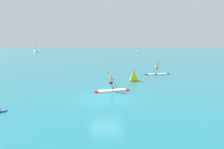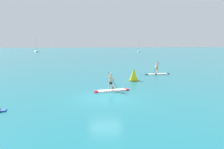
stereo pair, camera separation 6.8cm
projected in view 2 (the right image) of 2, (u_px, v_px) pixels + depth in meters
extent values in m
plane|color=#1E727F|center=(105.00, 98.00, 16.17)|extent=(440.00, 440.00, 0.00)
cube|color=blue|center=(4.00, 110.00, 13.01)|extent=(0.37, 0.49, 0.09)
cube|color=white|center=(112.00, 90.00, 18.47)|extent=(2.65, 1.09, 0.12)
cube|color=red|center=(127.00, 89.00, 18.91)|extent=(0.40, 0.52, 0.12)
cube|color=red|center=(96.00, 92.00, 18.03)|extent=(0.38, 0.45, 0.12)
cylinder|color=tan|center=(112.00, 86.00, 18.41)|extent=(0.11, 0.11, 0.74)
cylinder|color=tan|center=(109.00, 86.00, 18.34)|extent=(0.11, 0.11, 0.74)
cube|color=black|center=(111.00, 83.00, 18.33)|extent=(0.29, 0.26, 0.22)
cylinder|color=tan|center=(111.00, 79.00, 18.28)|extent=(0.26, 0.26, 0.54)
sphere|color=tan|center=(111.00, 74.00, 18.22)|extent=(0.21, 0.21, 0.21)
cylinder|color=white|center=(111.00, 73.00, 18.21)|extent=(0.18, 0.18, 0.06)
cylinder|color=tan|center=(111.00, 78.00, 18.43)|extent=(0.55, 0.19, 0.38)
cylinder|color=tan|center=(112.00, 78.00, 18.14)|extent=(0.55, 0.19, 0.38)
cylinder|color=black|center=(113.00, 80.00, 18.83)|extent=(0.89, 0.19, 1.56)
cube|color=black|center=(113.00, 88.00, 18.94)|extent=(0.11, 0.21, 0.32)
cube|color=white|center=(157.00, 74.00, 28.67)|extent=(2.94, 1.05, 0.08)
cube|color=black|center=(147.00, 74.00, 28.26)|extent=(0.42, 0.54, 0.08)
cube|color=black|center=(168.00, 74.00, 29.08)|extent=(0.41, 0.47, 0.08)
cylinder|color=beige|center=(156.00, 71.00, 28.56)|extent=(0.11, 0.11, 0.81)
cylinder|color=beige|center=(157.00, 71.00, 28.61)|extent=(0.11, 0.11, 0.81)
cube|color=orange|center=(157.00, 69.00, 28.54)|extent=(0.28, 0.25, 0.22)
cylinder|color=beige|center=(157.00, 66.00, 28.48)|extent=(0.26, 0.26, 0.60)
sphere|color=beige|center=(157.00, 63.00, 28.42)|extent=(0.21, 0.21, 0.21)
cylinder|color=red|center=(157.00, 62.00, 28.40)|extent=(0.18, 0.18, 0.06)
cylinder|color=beige|center=(157.00, 66.00, 28.32)|extent=(0.45, 0.14, 0.50)
cylinder|color=beige|center=(156.00, 66.00, 28.61)|extent=(0.45, 0.14, 0.50)
cylinder|color=black|center=(156.00, 69.00, 28.00)|extent=(0.85, 0.14, 1.57)
cube|color=black|center=(156.00, 74.00, 28.11)|extent=(0.10, 0.21, 0.32)
pyramid|color=yellow|center=(134.00, 75.00, 23.56)|extent=(1.26, 1.26, 1.42)
torus|color=olive|center=(134.00, 80.00, 23.66)|extent=(1.11, 1.11, 0.12)
cube|color=white|center=(36.00, 51.00, 104.73)|extent=(3.03, 4.98, 0.68)
cylinder|color=#B2B2B7|center=(36.00, 44.00, 104.21)|extent=(0.12, 0.12, 6.39)
pyramid|color=white|center=(36.00, 46.00, 104.30)|extent=(0.30, 2.16, 5.00)
cube|color=white|center=(139.00, 51.00, 109.23)|extent=(2.03, 4.58, 0.60)
cylinder|color=#B2B2B7|center=(139.00, 44.00, 108.68)|extent=(0.12, 0.12, 6.76)
pyramid|color=beige|center=(139.00, 45.00, 108.75)|extent=(0.70, 1.93, 5.70)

